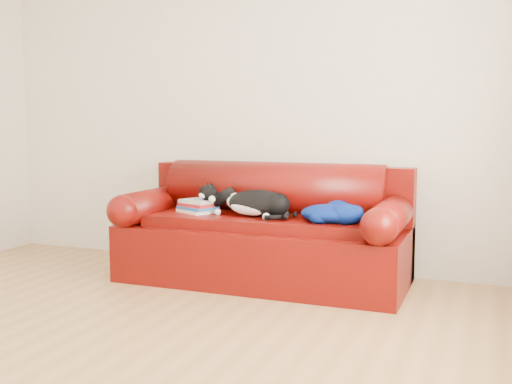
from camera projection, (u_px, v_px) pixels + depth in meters
ground at (98, 341)px, 3.24m from camera, size 4.50×4.50×0.00m
room_shell at (110, 25)px, 3.03m from camera, size 4.52×4.02×2.61m
sofa_base at (263, 250)px, 4.46m from camera, size 2.10×0.90×0.50m
sofa_back at (274, 205)px, 4.65m from camera, size 2.10×1.01×0.88m
book_stack at (198, 206)px, 4.56m from camera, size 0.35×0.32×0.10m
cat at (257, 204)px, 4.35m from camera, size 0.66×0.35×0.25m
blanket at (331, 213)px, 4.12m from camera, size 0.46×0.38×0.14m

